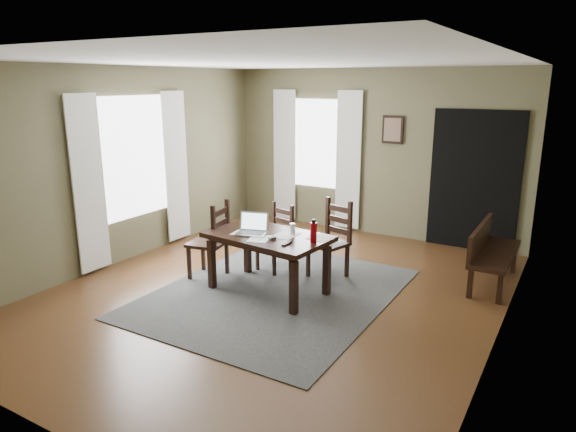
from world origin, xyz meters
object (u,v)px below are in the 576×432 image
Objects in this scene: bench at (490,249)px; chair_back_right at (331,240)px; water_bottle at (314,232)px; laptop at (253,228)px; chair_back_left at (276,238)px; dining_table at (268,242)px; chair_end at (211,241)px.

chair_back_right is at bearing 113.25° from bench.
chair_back_right is at bearing 102.19° from water_bottle.
chair_back_left is at bearing 82.43° from laptop.
dining_table is 0.25m from laptop.
laptop reaches higher than dining_table.
chair_back_right is 1.12m from laptop.
bench is at bearing 107.17° from chair_end.
water_bottle is (0.80, 0.04, 0.06)m from laptop.
chair_back_right is 3.77× the size of water_bottle.
water_bottle is at bearing -62.00° from chair_back_right.
chair_back_left is 0.66× the size of bench.
chair_end is 1.53m from water_bottle.
chair_back_right reaches higher than laptop.
chair_back_left is at bearing -153.73° from chair_back_right.
dining_table is 0.80m from chair_back_left.
chair_end is at bearing 117.10° from bench.
bench is 3.21× the size of laptop.
chair_back_right is (0.75, 0.14, 0.06)m from chair_back_left.
bench is 2.34m from water_bottle.
chair_back_right reaches higher than bench.
chair_end is 1.13× the size of chair_back_left.
chair_end is 0.89m from chair_back_left.
chair_back_left is (0.56, 0.68, -0.06)m from chair_end.
chair_back_left reaches higher than bench.
chair_end reaches higher than water_bottle.
chair_back_right is 1.99m from bench.
chair_end is 2.39× the size of laptop.
chair_end is at bearing -175.36° from dining_table.
laptop is (-0.62, -0.88, 0.30)m from chair_back_right.
water_bottle reaches higher than dining_table.
dining_table is 1.51× the size of chair_back_right.
chair_end is 1.00× the size of chair_back_right.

